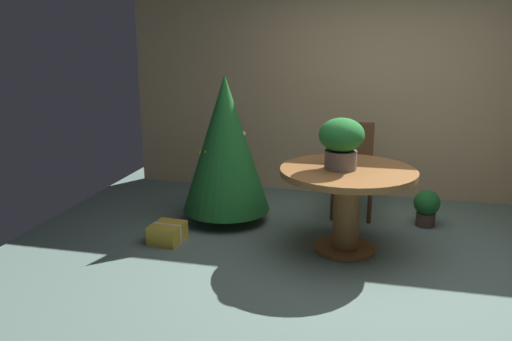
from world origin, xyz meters
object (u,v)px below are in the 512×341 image
object	(u,v)px
wooden_chair_far	(354,164)
holiday_tree	(226,144)
flower_vase	(341,140)
round_dining_table	(347,191)
potted_plant	(427,206)
gift_box_gold	(167,233)

from	to	relation	value
wooden_chair_far	holiday_tree	distance (m)	1.39
wooden_chair_far	holiday_tree	xyz separation A→B (m)	(-1.26, -0.54, 0.27)
holiday_tree	flower_vase	bearing A→B (deg)	-24.02
round_dining_table	potted_plant	size ratio (longest dim) A/B	3.17
wooden_chair_far	potted_plant	distance (m)	0.85
wooden_chair_far	gift_box_gold	distance (m)	2.09
wooden_chair_far	gift_box_gold	world-z (taller)	wooden_chair_far
round_dining_table	flower_vase	size ratio (longest dim) A/B	2.66
holiday_tree	round_dining_table	bearing A→B (deg)	-22.04
flower_vase	holiday_tree	size ratio (longest dim) A/B	0.30
round_dining_table	holiday_tree	size ratio (longest dim) A/B	0.79
holiday_tree	gift_box_gold	world-z (taller)	holiday_tree
round_dining_table	flower_vase	bearing A→B (deg)	-162.70
round_dining_table	wooden_chair_far	world-z (taller)	wooden_chair_far
holiday_tree	wooden_chair_far	bearing A→B (deg)	23.05
flower_vase	wooden_chair_far	xyz separation A→B (m)	(0.07, 1.07, -0.47)
wooden_chair_far	potted_plant	bearing A→B (deg)	-16.89
round_dining_table	wooden_chair_far	size ratio (longest dim) A/B	1.21
flower_vase	round_dining_table	bearing A→B (deg)	17.30
round_dining_table	gift_box_gold	xyz separation A→B (m)	(-1.63, -0.18, -0.47)
wooden_chair_far	potted_plant	size ratio (longest dim) A/B	2.61
gift_box_gold	wooden_chair_far	bearing A→B (deg)	37.03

